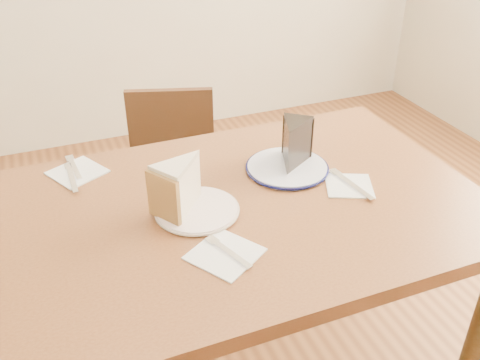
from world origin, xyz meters
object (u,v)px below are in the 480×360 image
object	(u,v)px
table	(246,233)
chair_far	(173,186)
plate_cream	(197,210)
carrot_cake	(183,185)
chocolate_cake	(293,146)
plate_navy	(287,168)

from	to	relation	value
table	chair_far	distance (m)	0.69
chair_far	plate_cream	bearing A→B (deg)	98.68
chair_far	plate_cream	world-z (taller)	chair_far
table	carrot_cake	distance (m)	0.23
plate_cream	chocolate_cake	bearing A→B (deg)	18.84
plate_navy	table	bearing A→B (deg)	-147.34
chair_far	chocolate_cake	distance (m)	0.70
carrot_cake	table	bearing A→B (deg)	48.07
chocolate_cake	plate_navy	bearing A→B (deg)	46.39
plate_cream	carrot_cake	bearing A→B (deg)	136.61
plate_cream	chocolate_cake	world-z (taller)	chocolate_cake
table	carrot_cake	size ratio (longest dim) A/B	9.32
carrot_cake	chocolate_cake	world-z (taller)	same
chocolate_cake	table	bearing A→B (deg)	70.20
chair_far	chocolate_cake	xyz separation A→B (m)	(0.21, -0.54, 0.39)
table	plate_navy	bearing A→B (deg)	32.66
table	chair_far	size ratio (longest dim) A/B	1.57
plate_cream	chocolate_cake	distance (m)	0.33
plate_cream	plate_navy	world-z (taller)	same
plate_cream	carrot_cake	distance (m)	0.07
chair_far	plate_navy	size ratio (longest dim) A/B	3.48
chair_far	plate_cream	size ratio (longest dim) A/B	3.86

